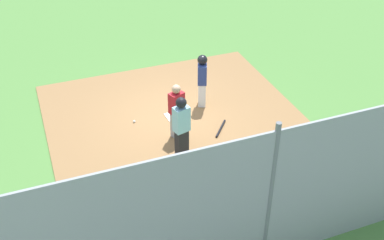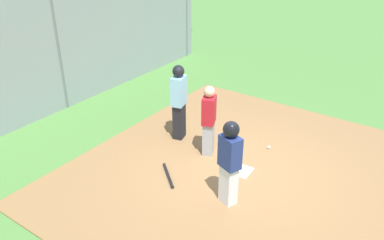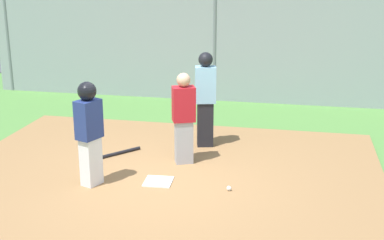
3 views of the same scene
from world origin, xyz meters
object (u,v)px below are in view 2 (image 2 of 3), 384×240
baseball (269,147)px  parked_car_white (102,23)px  runner (230,158)px  baseball_bat (168,175)px  home_plate (240,170)px  catcher (209,120)px  umpire (179,101)px

baseball → parked_car_white: bearing=-114.2°
runner → baseball_bat: runner is taller
parked_car_white → baseball: bearing=60.6°
home_plate → parked_car_white: size_ratio=0.10×
home_plate → runner: size_ratio=0.26×
parked_car_white → catcher: bearing=53.7°
home_plate → parked_car_white: parked_car_white is taller
home_plate → baseball_bat: size_ratio=0.52×
umpire → baseball: 2.31m
runner → baseball_bat: size_ratio=1.97×
home_plate → runner: bearing=15.8°
home_plate → baseball_bat: (1.02, -1.10, 0.02)m
parked_car_white → runner: bearing=51.8°
catcher → runner: 1.73m
home_plate → umpire: umpire is taller
baseball → parked_car_white: (-4.59, -10.20, 0.55)m
home_plate → umpire: size_ratio=0.24×
umpire → parked_car_white: size_ratio=0.42×
catcher → umpire: size_ratio=0.89×
catcher → parked_car_white: size_ratio=0.37×
catcher → baseball_bat: bearing=-119.9°
umpire → runner: umpire is taller
umpire → baseball_bat: bearing=-75.6°
runner → parked_car_white: 12.39m
home_plate → baseball_bat: baseball_bat is taller
catcher → parked_car_white: bearing=126.5°
home_plate → umpire: 2.16m
catcher → home_plate: bearing=-35.1°
parked_car_white → home_plate: bearing=55.2°
home_plate → parked_car_white: bearing=-119.6°
catcher → runner: size_ratio=0.96×
home_plate → catcher: catcher is taller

